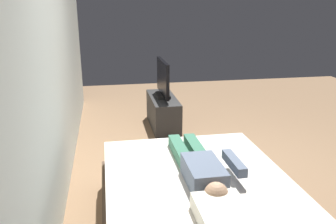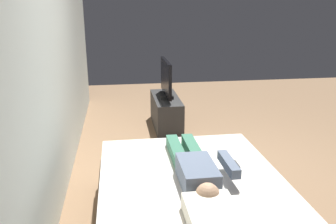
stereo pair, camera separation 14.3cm
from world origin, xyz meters
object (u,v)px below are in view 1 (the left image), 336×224
Objects in this scene: bed at (197,206)px; tv at (163,80)px; remote at (239,163)px; tv_stand at (163,112)px; pillow at (224,216)px; person at (201,167)px.

bed is 2.22× the size of tv.
remote reaches higher than tv_stand.
pillow is at bearing 177.13° from tv.
person is at bearing -2.95° from pillow.
remote is at bearing -174.09° from tv_stand.
tv reaches higher than remote.
person is at bearing -50.72° from bed.
person is 8.40× the size of remote.
bed is 0.74m from pillow.
remote is at bearing -67.75° from bed.
tv_stand is at bearing -2.87° from pillow.
remote is 0.17× the size of tv.
tv_stand is (2.59, 0.27, -0.30)m from remote.
person is 2.77m from tv_stand.
person is 0.44m from remote.
bed is 4.06× the size of pillow.
tv_stand is (2.74, -0.14, -0.37)m from person.
tv_stand is at bearing -3.55° from bed.
bed is 0.55m from remote.
remote is at bearing -27.80° from pillow.
pillow is at bearing 177.13° from tv_stand.
tv is at bearing -2.87° from pillow.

